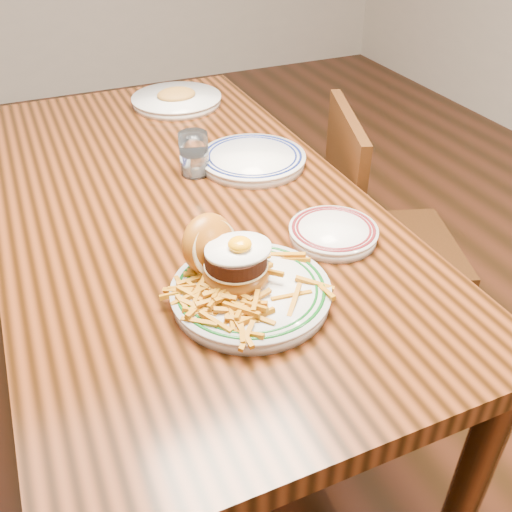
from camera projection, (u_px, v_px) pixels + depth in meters
name	position (u px, v px, depth m)	size (l,w,h in m)	color
floor	(197.00, 400.00, 1.82)	(6.00, 6.00, 0.00)	black
table	(181.00, 226.00, 1.44)	(0.85, 1.60, 0.75)	black
chair_right	(374.00, 237.00, 1.76)	(0.51, 0.51, 0.86)	#3D1E0C
main_plate	(244.00, 279.00, 1.05)	(0.30, 0.32, 0.14)	silver
side_plate	(333.00, 232.00, 1.22)	(0.19, 0.19, 0.03)	silver
rear_plate	(253.00, 159.00, 1.51)	(0.28, 0.28, 0.03)	silver
water_glass	(194.00, 156.00, 1.45)	(0.07, 0.07, 0.11)	white
far_plate	(177.00, 99.00, 1.87)	(0.29, 0.29, 0.05)	silver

